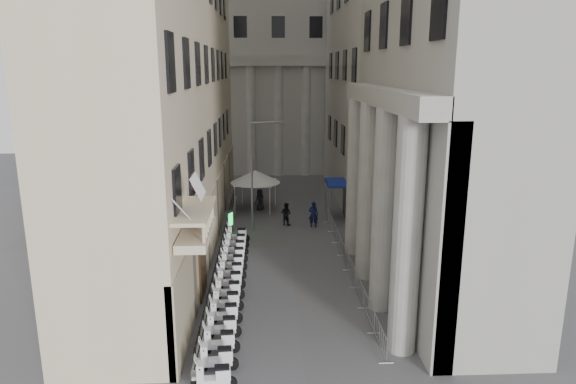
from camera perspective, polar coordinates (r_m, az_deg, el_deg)
The scene contains 31 objects.
far_building at distance 61.74m, azimuth -1.21°, elevation 16.59°, with size 22.00×10.00×30.00m, color #B7B5AC.
iron_fence at distance 33.89m, azimuth -7.20°, elevation -6.87°, with size 0.30×28.00×1.40m, color black, non-canonical shape.
blue_awning at distance 41.74m, azimuth 5.32°, elevation -2.86°, with size 1.60×3.00×3.00m, color navy, non-canonical shape.
flag at distance 22.21m, azimuth -9.14°, elevation -18.68°, with size 1.00×1.40×8.20m, color #9E0C11, non-canonical shape.
scooter_1 at distance 21.93m, azimuth -7.83°, elevation -19.09°, with size 0.56×1.40×1.50m, color white, non-canonical shape.
scooter_2 at distance 23.02m, azimuth -7.53°, elevation -17.35°, with size 0.56×1.40×1.50m, color white, non-canonical shape.
scooter_3 at distance 24.14m, azimuth -7.26°, elevation -15.77°, with size 0.56×1.40×1.50m, color white, non-canonical shape.
scooter_4 at distance 25.27m, azimuth -7.02°, elevation -14.33°, with size 0.56×1.40×1.50m, color white, non-canonical shape.
scooter_5 at distance 26.42m, azimuth -6.81°, elevation -13.02°, with size 0.56×1.40×1.50m, color white, non-canonical shape.
scooter_6 at distance 27.58m, azimuth -6.61°, elevation -11.81°, with size 0.56×1.40×1.50m, color white, non-canonical shape.
scooter_7 at distance 28.76m, azimuth -6.43°, elevation -10.70°, with size 0.56×1.40×1.50m, color white, non-canonical shape.
scooter_8 at distance 29.94m, azimuth -6.27°, elevation -9.68°, with size 0.56×1.40×1.50m, color white, non-canonical shape.
scooter_9 at distance 31.13m, azimuth -6.12°, elevation -8.74°, with size 0.56×1.40×1.50m, color white, non-canonical shape.
scooter_10 at distance 32.33m, azimuth -5.98°, elevation -7.87°, with size 0.56×1.40×1.50m, color white, non-canonical shape.
scooter_11 at distance 33.54m, azimuth -5.86°, elevation -7.06°, with size 0.56×1.40×1.50m, color white, non-canonical shape.
scooter_12 at distance 34.75m, azimuth -5.74°, elevation -6.30°, with size 0.56×1.40×1.50m, color white, non-canonical shape.
scooter_13 at distance 35.97m, azimuth -5.63°, elevation -5.60°, with size 0.56×1.40×1.50m, color white, non-canonical shape.
barrier_0 at distance 23.54m, azimuth 10.16°, elevation -16.71°, with size 0.60×2.40×1.10m, color #B2B5BA, non-canonical shape.
barrier_1 at distance 25.67m, azimuth 8.93°, elevation -13.93°, with size 0.60×2.40×1.10m, color #B2B5BA, non-canonical shape.
barrier_2 at distance 27.87m, azimuth 7.91°, elevation -11.58°, with size 0.60×2.40×1.10m, color #B2B5BA, non-canonical shape.
barrier_3 at distance 30.11m, azimuth 7.05°, elevation -9.56°, with size 0.60×2.40×1.10m, color #B2B5BA, non-canonical shape.
barrier_4 at distance 32.39m, azimuth 6.32°, elevation -7.83°, with size 0.60×2.40×1.10m, color #B2B5BA, non-canonical shape.
barrier_5 at distance 34.71m, azimuth 5.69°, elevation -6.33°, with size 0.60×2.40×1.10m, color #B2B5BA, non-canonical shape.
barrier_6 at distance 37.04m, azimuth 5.15°, elevation -5.02°, with size 0.60×2.40×1.10m, color #B2B5BA, non-canonical shape.
barrier_7 at distance 39.40m, azimuth 4.67°, elevation -3.86°, with size 0.60×2.40×1.10m, color #B2B5BA, non-canonical shape.
security_tent at distance 43.69m, azimuth -3.95°, elevation 1.77°, with size 4.21×4.21×3.42m.
street_lamp at distance 37.30m, azimuth -3.61°, elevation 2.77°, with size 2.56×0.88×8.06m.
info_kiosk at distance 37.86m, azimuth -6.55°, elevation -3.28°, with size 0.55×0.82×1.69m.
pedestrian_a at distance 38.92m, azimuth 2.84°, elevation -2.51°, with size 0.73×0.48×1.99m, color #0D1137.
pedestrian_b at distance 39.47m, azimuth -0.23°, elevation -2.44°, with size 0.86×0.67×1.76m, color black.
pedestrian_c at distance 43.67m, azimuth -3.14°, elevation -0.84°, with size 0.89×0.58×1.82m, color black.
Camera 1 is at (-1.48, -13.64, 11.81)m, focal length 32.00 mm.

